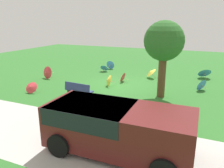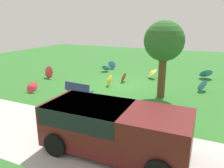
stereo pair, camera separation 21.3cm
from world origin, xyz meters
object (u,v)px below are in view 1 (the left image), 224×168
(van_dark, at_px, (113,125))
(parasol_red_1, at_px, (47,73))
(park_bench, at_px, (79,90))
(parasol_red_2, at_px, (31,87))
(parasol_blue_1, at_px, (204,72))
(parasol_yellow_0, at_px, (150,72))
(parasol_blue_2, at_px, (111,65))
(parasol_blue_3, at_px, (104,68))
(parasol_red_0, at_px, (122,77))
(shade_tree, at_px, (164,42))
(parasol_yellow_1, at_px, (108,80))
(parasol_blue_0, at_px, (201,84))

(van_dark, xyz_separation_m, parasol_red_1, (8.10, -6.59, -0.46))
(park_bench, relative_size, parasol_red_2, 2.12)
(parasol_blue_1, height_order, parasol_yellow_0, parasol_blue_1)
(parasol_blue_1, height_order, parasol_blue_2, parasol_blue_1)
(parasol_blue_1, distance_m, parasol_blue_3, 7.74)
(parasol_red_0, bearing_deg, parasol_blue_1, -147.22)
(shade_tree, height_order, parasol_red_0, shade_tree)
(parasol_blue_1, relative_size, parasol_yellow_1, 1.40)
(parasol_blue_1, height_order, parasol_yellow_1, parasol_blue_1)
(parasol_yellow_0, bearing_deg, parasol_blue_0, 154.03)
(park_bench, relative_size, parasol_red_0, 2.34)
(shade_tree, height_order, parasol_blue_2, shade_tree)
(parasol_red_0, bearing_deg, parasol_blue_3, -44.22)
(shade_tree, distance_m, parasol_blue_1, 6.30)
(park_bench, xyz_separation_m, shade_tree, (-4.02, -2.11, 2.54))
(parasol_blue_2, bearing_deg, parasol_yellow_0, 155.00)
(parasol_blue_2, bearing_deg, parasol_red_1, 59.92)
(parasol_blue_1, bearing_deg, parasol_yellow_1, 39.76)
(van_dark, relative_size, parasol_blue_0, 5.53)
(parasol_blue_0, bearing_deg, parasol_blue_2, -25.45)
(parasol_red_0, bearing_deg, shade_tree, 146.80)
(parasol_blue_0, bearing_deg, parasol_red_2, 26.28)
(parasol_yellow_1, height_order, parasol_blue_3, parasol_yellow_1)
(van_dark, distance_m, parasol_yellow_0, 9.81)
(parasol_blue_2, xyz_separation_m, parasol_blue_3, (0.03, 1.23, -0.04))
(parasol_red_0, height_order, parasol_blue_2, parasol_blue_2)
(park_bench, distance_m, parasol_blue_0, 7.35)
(parasol_blue_1, relative_size, parasol_blue_2, 1.57)
(parasol_red_1, bearing_deg, parasol_yellow_0, -155.56)
(parasol_blue_0, xyz_separation_m, parasol_blue_3, (7.57, -2.36, -0.04))
(parasol_yellow_0, distance_m, parasol_yellow_1, 3.75)
(shade_tree, height_order, parasol_red_1, shade_tree)
(parasol_red_0, relative_size, parasol_blue_2, 0.94)
(parasol_red_0, relative_size, parasol_red_2, 0.91)
(van_dark, relative_size, parasol_blue_1, 3.94)
(shade_tree, bearing_deg, parasol_blue_0, -133.80)
(park_bench, bearing_deg, parasol_red_0, -103.09)
(parasol_yellow_1, bearing_deg, park_bench, 79.91)
(parasol_blue_0, distance_m, parasol_red_1, 10.55)
(van_dark, bearing_deg, parasol_yellow_1, -64.18)
(van_dark, bearing_deg, parasol_red_1, -39.12)
(parasol_red_2, bearing_deg, parasol_yellow_1, -139.41)
(park_bench, bearing_deg, parasol_blue_3, -76.74)
(parasol_yellow_0, distance_m, parasol_blue_3, 4.10)
(parasol_red_1, xyz_separation_m, parasol_yellow_1, (-4.91, 0.01, -0.07))
(parasol_red_0, xyz_separation_m, parasol_blue_3, (2.50, -2.44, -0.01))
(park_bench, distance_m, shade_tree, 5.21)
(parasol_blue_0, distance_m, parasol_blue_3, 7.93)
(shade_tree, bearing_deg, parasol_yellow_1, -10.32)
(parasol_blue_2, distance_m, parasol_red_2, 8.23)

